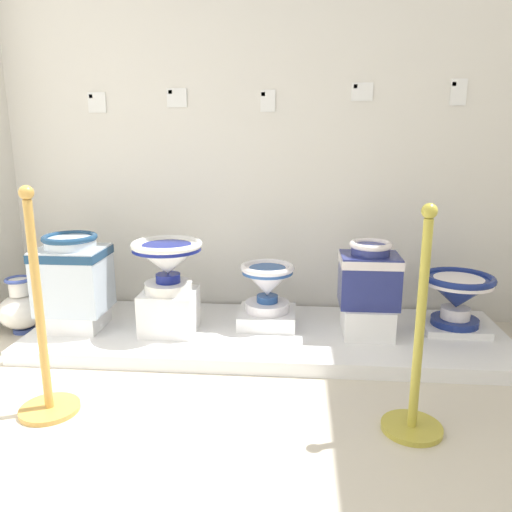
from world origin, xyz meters
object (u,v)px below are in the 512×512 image
antique_toilet_slender_white (369,273)px  plinth_block_pale_glazed (170,311)px  info_placard_second (177,98)px  info_placard_third (268,101)px  info_placard_fourth (362,92)px  plinth_block_slender_white (367,319)px  plinth_block_broad_patterned (77,319)px  antique_toilet_tall_cobalt (267,282)px  plinth_block_leftmost (454,328)px  decorative_vase_corner (22,309)px  antique_toilet_pale_glazed (167,259)px  info_placard_first (97,102)px  stanchion_post_near_right (416,370)px  antique_toilet_broad_patterned (73,272)px  antique_toilet_leftmost (457,292)px  info_placard_fifth (459,92)px  plinth_block_tall_cobalt (267,317)px  stanchion_post_near_left (44,352)px

antique_toilet_slender_white → plinth_block_pale_glazed: bearing=-176.3°
info_placard_second → info_placard_third: (0.60, -0.00, -0.02)m
info_placard_second → info_placard_fourth: size_ratio=0.98×
plinth_block_slender_white → info_placard_second: 1.87m
plinth_block_pale_glazed → plinth_block_broad_patterned: bearing=179.0°
plinth_block_pale_glazed → antique_toilet_tall_cobalt: (0.59, 0.16, 0.15)m
plinth_block_leftmost → decorative_vase_corner: bearing=-179.1°
plinth_block_broad_patterned → plinth_block_pale_glazed: plinth_block_pale_glazed is taller
antique_toilet_pale_glazed → decorative_vase_corner: (-1.01, 0.10, -0.38)m
info_placard_first → stanchion_post_near_right: (1.86, -1.37, -1.18)m
plinth_block_slender_white → info_placard_first: 2.25m
antique_toilet_broad_patterned → plinth_block_slender_white: antique_toilet_broad_patterned is taller
antique_toilet_broad_patterned → info_placard_second: size_ratio=3.62×
antique_toilet_leftmost → info_placard_fourth: 1.38m
antique_toilet_leftmost → info_placard_third: 1.69m
plinth_block_slender_white → decorative_vase_corner: 2.21m
info_placard_fifth → decorative_vase_corner: info_placard_fifth is taller
antique_toilet_pale_glazed → antique_toilet_leftmost: bearing=4.9°
info_placard_second → stanchion_post_near_right: bearing=-46.0°
plinth_block_broad_patterned → antique_toilet_pale_glazed: antique_toilet_pale_glazed is taller
antique_toilet_pale_glazed → plinth_block_slender_white: antique_toilet_pale_glazed is taller
antique_toilet_leftmost → info_placard_fifth: (0.01, 0.40, 1.19)m
plinth_block_pale_glazed → info_placard_third: 1.48m
info_placard_first → info_placard_second: 0.54m
plinth_block_pale_glazed → antique_toilet_pale_glazed: (0.00, -0.00, 0.33)m
antique_toilet_tall_cobalt → antique_toilet_slender_white: bearing=-8.1°
plinth_block_pale_glazed → plinth_block_tall_cobalt: 0.62m
plinth_block_broad_patterned → antique_toilet_leftmost: size_ratio=0.78×
antique_toilet_leftmost → stanchion_post_near_right: bearing=-115.1°
stanchion_post_near_right → antique_toilet_broad_patterned: bearing=156.0°
plinth_block_tall_cobalt → decorative_vase_corner: size_ratio=0.97×
plinth_block_leftmost → info_placard_second: size_ratio=2.87×
info_placard_fourth → info_placard_second: bearing=180.0°
plinth_block_leftmost → stanchion_post_near_left: stanchion_post_near_left is taller
plinth_block_tall_cobalt → antique_toilet_leftmost: size_ratio=0.84×
stanchion_post_near_left → info_placard_third: bearing=55.5°
antique_toilet_tall_cobalt → info_placard_fourth: size_ratio=2.51×
info_placard_second → antique_toilet_leftmost: bearing=-12.5°
info_placard_first → stanchion_post_near_left: 1.80m
antique_toilet_pale_glazed → antique_toilet_tall_cobalt: size_ratio=1.25×
antique_toilet_slender_white → antique_toilet_broad_patterned: bearing=-177.8°
antique_toilet_tall_cobalt → stanchion_post_near_right: size_ratio=0.34×
plinth_block_leftmost → info_placard_third: info_placard_third is taller
info_placard_third → decorative_vase_corner: info_placard_third is taller
info_placard_first → stanchion_post_near_right: info_placard_first is taller
plinth_block_broad_patterned → antique_toilet_pale_glazed: (0.60, -0.01, 0.40)m
antique_toilet_pale_glazed → plinth_block_leftmost: bearing=4.9°
plinth_block_broad_patterned → antique_toilet_broad_patterned: antique_toilet_broad_patterned is taller
plinth_block_tall_cobalt → info_placard_second: bearing=148.7°
antique_toilet_leftmost → info_placard_second: 2.16m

